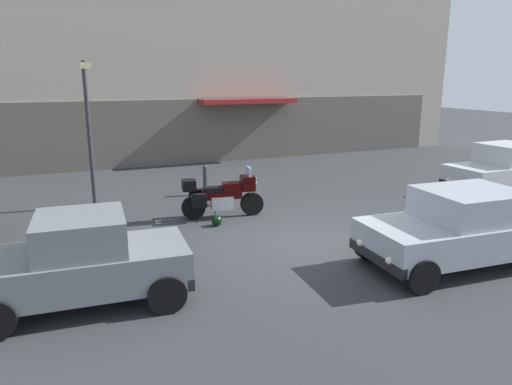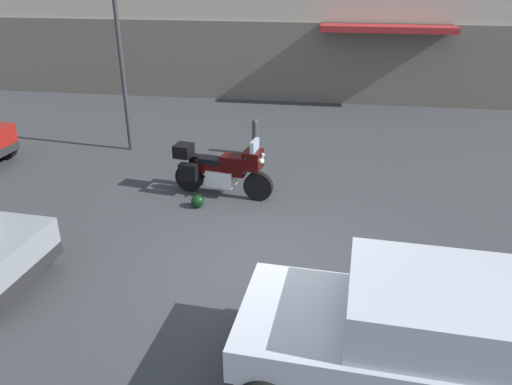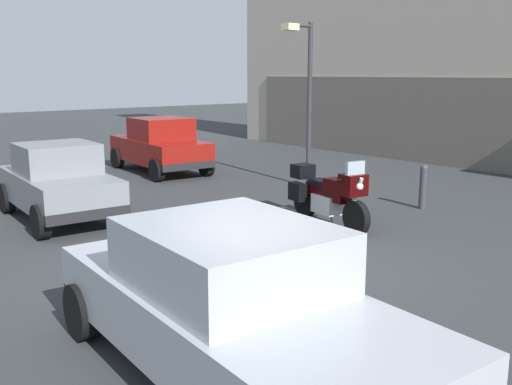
{
  "view_description": "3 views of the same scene",
  "coord_description": "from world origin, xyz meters",
  "px_view_note": "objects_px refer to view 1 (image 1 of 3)",
  "views": [
    {
      "loc": [
        -5.26,
        -8.99,
        3.74
      ],
      "look_at": [
        -1.04,
        0.96,
        1.07
      ],
      "focal_mm": 32.88,
      "sensor_mm": 36.0,
      "label": 1
    },
    {
      "loc": [
        0.94,
        -7.03,
        4.72
      ],
      "look_at": [
        -0.26,
        0.83,
        1.0
      ],
      "focal_mm": 34.76,
      "sensor_mm": 36.0,
      "label": 2
    },
    {
      "loc": [
        6.42,
        -5.47,
        2.93
      ],
      "look_at": [
        -0.88,
        0.53,
        1.0
      ],
      "focal_mm": 41.09,
      "sensor_mm": 36.0,
      "label": 3
    }
  ],
  "objects_px": {
    "car_sedan_far": "(470,227)",
    "bollard_curbside": "(205,179)",
    "motorcycle": "(221,195)",
    "car_compact_side": "(83,261)",
    "car_hatchback_near": "(504,169)",
    "streetlamp_curbside": "(88,119)",
    "helmet": "(217,221)"
  },
  "relations": [
    {
      "from": "car_sedan_far",
      "to": "bollard_curbside",
      "type": "height_order",
      "value": "car_sedan_far"
    },
    {
      "from": "car_sedan_far",
      "to": "car_compact_side",
      "type": "distance_m",
      "value": 7.43
    },
    {
      "from": "motorcycle",
      "to": "helmet",
      "type": "xyz_separation_m",
      "value": [
        -0.37,
        -0.68,
        -0.48
      ]
    },
    {
      "from": "car_compact_side",
      "to": "bollard_curbside",
      "type": "xyz_separation_m",
      "value": [
        4.1,
        6.53,
        -0.25
      ]
    },
    {
      "from": "helmet",
      "to": "car_compact_side",
      "type": "height_order",
      "value": "car_compact_side"
    },
    {
      "from": "motorcycle",
      "to": "car_sedan_far",
      "type": "distance_m",
      "value": 6.21
    },
    {
      "from": "car_sedan_far",
      "to": "car_hatchback_near",
      "type": "bearing_deg",
      "value": -141.69
    },
    {
      "from": "motorcycle",
      "to": "bollard_curbside",
      "type": "distance_m",
      "value": 2.65
    },
    {
      "from": "car_sedan_far",
      "to": "helmet",
      "type": "bearing_deg",
      "value": -44.36
    },
    {
      "from": "motorcycle",
      "to": "streetlamp_curbside",
      "type": "bearing_deg",
      "value": 151.8
    },
    {
      "from": "motorcycle",
      "to": "car_hatchback_near",
      "type": "distance_m",
      "value": 9.42
    },
    {
      "from": "car_compact_side",
      "to": "bollard_curbside",
      "type": "height_order",
      "value": "car_compact_side"
    },
    {
      "from": "helmet",
      "to": "car_compact_side",
      "type": "xyz_separation_m",
      "value": [
        -3.38,
        -3.22,
        0.63
      ]
    },
    {
      "from": "bollard_curbside",
      "to": "car_hatchback_near",
      "type": "bearing_deg",
      "value": -22.31
    },
    {
      "from": "car_sedan_far",
      "to": "car_compact_side",
      "type": "relative_size",
      "value": 1.31
    },
    {
      "from": "streetlamp_curbside",
      "to": "helmet",
      "type": "bearing_deg",
      "value": -47.86
    },
    {
      "from": "motorcycle",
      "to": "car_sedan_far",
      "type": "bearing_deg",
      "value": -45.84
    },
    {
      "from": "streetlamp_curbside",
      "to": "bollard_curbside",
      "type": "relative_size",
      "value": 4.26
    },
    {
      "from": "car_compact_side",
      "to": "car_hatchback_near",
      "type": "bearing_deg",
      "value": -163.95
    },
    {
      "from": "helmet",
      "to": "bollard_curbside",
      "type": "height_order",
      "value": "bollard_curbside"
    },
    {
      "from": "streetlamp_curbside",
      "to": "bollard_curbside",
      "type": "distance_m",
      "value": 4.03
    },
    {
      "from": "motorcycle",
      "to": "car_hatchback_near",
      "type": "bearing_deg",
      "value": 2.33
    },
    {
      "from": "car_hatchback_near",
      "to": "bollard_curbside",
      "type": "distance_m",
      "value": 9.74
    },
    {
      "from": "car_hatchback_near",
      "to": "bollard_curbside",
      "type": "xyz_separation_m",
      "value": [
        -9.01,
        3.7,
        -0.29
      ]
    },
    {
      "from": "bollard_curbside",
      "to": "car_sedan_far",
      "type": "bearing_deg",
      "value": -67.16
    },
    {
      "from": "motorcycle",
      "to": "bollard_curbside",
      "type": "xyz_separation_m",
      "value": [
        0.35,
        2.63,
        -0.1
      ]
    },
    {
      "from": "car_sedan_far",
      "to": "streetlamp_curbside",
      "type": "xyz_separation_m",
      "value": [
        -6.69,
        7.41,
        1.81
      ]
    },
    {
      "from": "car_compact_side",
      "to": "streetlamp_curbside",
      "type": "bearing_deg",
      "value": -92.06
    },
    {
      "from": "car_sedan_far",
      "to": "streetlamp_curbside",
      "type": "relative_size",
      "value": 1.11
    },
    {
      "from": "motorcycle",
      "to": "streetlamp_curbside",
      "type": "relative_size",
      "value": 0.54
    },
    {
      "from": "motorcycle",
      "to": "streetlamp_curbside",
      "type": "height_order",
      "value": "streetlamp_curbside"
    },
    {
      "from": "car_hatchback_near",
      "to": "car_sedan_far",
      "type": "xyz_separation_m",
      "value": [
        -5.77,
        -4.0,
        -0.03
      ]
    }
  ]
}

